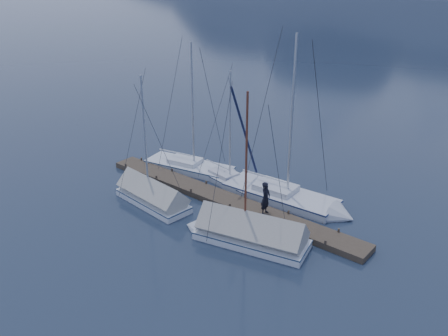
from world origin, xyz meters
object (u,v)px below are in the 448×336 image
Objects in this scene: sailboat_open_right at (296,201)px; sailboat_covered_far at (148,195)px; sailboat_open_mid at (234,183)px; sailboat_covered_near at (242,233)px; sailboat_open_left at (201,170)px; person at (266,198)px.

sailboat_open_right is 8.67m from sailboat_covered_far.
sailboat_covered_near is at bearing -48.23° from sailboat_open_mid.
person is (6.95, -2.44, 1.11)m from sailboat_open_left.
sailboat_open_right is 2.82m from person.
sailboat_covered_near is (4.32, -4.84, 0.29)m from sailboat_open_mid.
sailboat_open_left is 7.45m from person.
sailboat_open_left reaches higher than person.
sailboat_open_right is 5.68× the size of person.
sailboat_open_right reaches higher than sailboat_covered_near.
sailboat_covered_far is at bearing 103.02° from person.
sailboat_open_right is (4.32, 0.30, 0.05)m from sailboat_open_mid.
sailboat_open_left is 1.09× the size of sailboat_covered_near.
sailboat_open_right is 1.29× the size of sailboat_covered_far.
sailboat_open_left is at bearing 176.86° from sailboat_open_mid.
sailboat_covered_far is at bearing -117.79° from sailboat_open_mid.
sailboat_open_left is at bearing 145.68° from sailboat_covered_near.
sailboat_open_mid is at bearing -3.14° from sailboat_open_left.
sailboat_covered_near is (0.00, -5.14, 0.24)m from sailboat_open_right.
person is at bearing -98.34° from sailboat_open_right.
sailboat_open_left is 8.88m from sailboat_covered_near.
person is (3.94, -2.27, 1.14)m from sailboat_open_mid.
sailboat_open_mid is 0.74× the size of sailboat_open_right.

